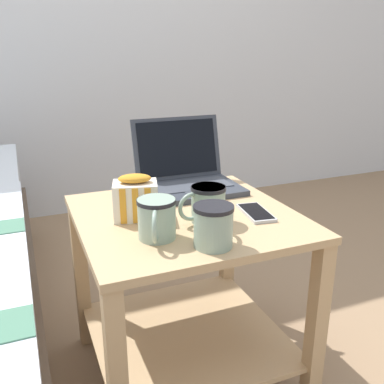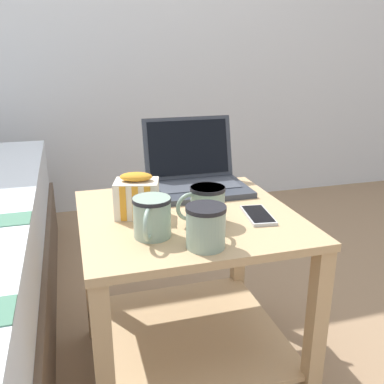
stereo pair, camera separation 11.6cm
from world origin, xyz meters
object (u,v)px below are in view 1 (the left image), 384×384
at_px(mug_front_right, 157,217).
at_px(cell_phone, 256,213).
at_px(laptop, 187,175).
at_px(snack_bag, 135,199).
at_px(mug_front_left, 207,202).
at_px(mug_mid_center, 214,223).

height_order(mug_front_right, cell_phone, mug_front_right).
distance_m(laptop, cell_phone, 0.31).
bearing_deg(snack_bag, laptop, 40.19).
xyz_separation_m(mug_front_left, cell_phone, (0.15, -0.00, -0.05)).
distance_m(laptop, mug_mid_center, 0.45).
xyz_separation_m(laptop, cell_phone, (0.09, -0.30, -0.04)).
relative_size(mug_front_left, mug_mid_center, 1.11).
distance_m(mug_front_left, mug_front_right, 0.17).
height_order(laptop, mug_front_right, laptop).
height_order(mug_front_left, cell_phone, mug_front_left).
relative_size(mug_front_right, cell_phone, 0.90).
bearing_deg(mug_mid_center, snack_bag, 117.22).
height_order(mug_front_left, snack_bag, snack_bag).
bearing_deg(mug_front_right, laptop, 57.71).
relative_size(mug_mid_center, cell_phone, 0.82).
height_order(mug_mid_center, snack_bag, snack_bag).
relative_size(laptop, cell_phone, 2.07).
height_order(mug_front_left, mug_mid_center, mug_mid_center).
distance_m(mug_mid_center, cell_phone, 0.25).
distance_m(mug_front_right, cell_phone, 0.32).
relative_size(mug_front_left, snack_bag, 1.00).
distance_m(mug_front_right, snack_bag, 0.15).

